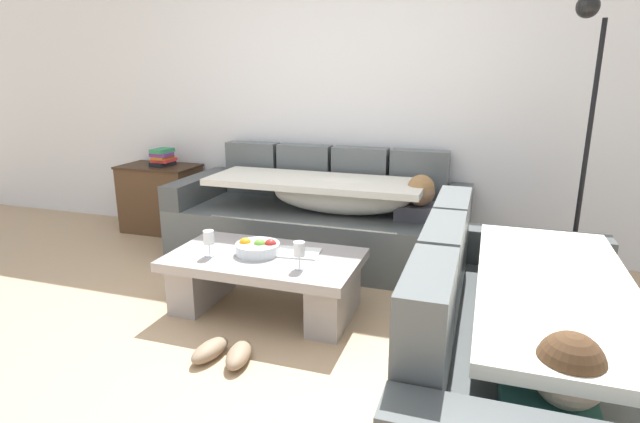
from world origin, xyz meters
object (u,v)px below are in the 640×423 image
at_px(open_magazine, 297,253).
at_px(pair_of_shoes, 224,352).
at_px(couch_near_window, 523,356).
at_px(book_stack_on_cabinet, 163,158).
at_px(fruit_bowl, 258,248).
at_px(coffee_table, 265,276).
at_px(couch_along_wall, 323,219).
at_px(wine_glass_near_right, 299,250).
at_px(floor_lamp, 581,132).
at_px(side_cabinet, 161,198).
at_px(wine_glass_near_left, 209,238).

bearing_deg(open_magazine, pair_of_shoes, -108.26).
relative_size(couch_near_window, book_stack_on_cabinet, 8.40).
bearing_deg(fruit_bowl, open_magazine, 20.45).
relative_size(coffee_table, fruit_bowl, 4.29).
xyz_separation_m(couch_along_wall, fruit_bowl, (-0.10, -1.03, 0.09)).
xyz_separation_m(wine_glass_near_right, floor_lamp, (1.56, 1.11, 0.62)).
height_order(fruit_bowl, floor_lamp, floor_lamp).
distance_m(couch_along_wall, side_cabinet, 1.73).
relative_size(couch_along_wall, wine_glass_near_left, 14.23).
height_order(wine_glass_near_left, side_cabinet, side_cabinet).
distance_m(couch_along_wall, wine_glass_near_right, 1.22).
xyz_separation_m(side_cabinet, book_stack_on_cabinet, (0.05, -0.00, 0.40)).
bearing_deg(pair_of_shoes, book_stack_on_cabinet, 131.07).
relative_size(couch_along_wall, wine_glass_near_right, 14.23).
bearing_deg(couch_near_window, wine_glass_near_left, 73.23).
bearing_deg(couch_near_window, fruit_bowl, 66.31).
distance_m(fruit_bowl, open_magazine, 0.25).
distance_m(couch_near_window, open_magazine, 1.52).
bearing_deg(book_stack_on_cabinet, couch_along_wall, -7.75).
bearing_deg(floor_lamp, couch_near_window, -102.33).
height_order(couch_along_wall, pair_of_shoes, couch_along_wall).
xyz_separation_m(couch_near_window, pair_of_shoes, (-1.46, 0.05, -0.29)).
bearing_deg(coffee_table, wine_glass_near_right, -26.14).
distance_m(fruit_bowl, floor_lamp, 2.24).
height_order(fruit_bowl, wine_glass_near_right, wine_glass_near_right).
bearing_deg(couch_near_window, wine_glass_near_right, 66.52).
height_order(couch_near_window, book_stack_on_cabinet, couch_near_window).
bearing_deg(wine_glass_near_right, open_magazine, 113.34).
bearing_deg(pair_of_shoes, couch_near_window, -2.13).
height_order(floor_lamp, pair_of_shoes, floor_lamp).
distance_m(couch_along_wall, fruit_bowl, 1.04).
height_order(open_magazine, side_cabinet, side_cabinet).
relative_size(coffee_table, open_magazine, 4.29).
relative_size(wine_glass_near_left, pair_of_shoes, 0.49).
bearing_deg(coffee_table, couch_near_window, -24.00).
bearing_deg(book_stack_on_cabinet, couch_near_window, -31.95).
xyz_separation_m(coffee_table, book_stack_on_cabinet, (-1.61, 1.27, 0.48)).
distance_m(wine_glass_near_right, open_magazine, 0.29).
distance_m(wine_glass_near_right, floor_lamp, 2.02).
relative_size(couch_near_window, fruit_bowl, 6.94).
height_order(couch_along_wall, fruit_bowl, couch_along_wall).
height_order(couch_along_wall, side_cabinet, couch_along_wall).
distance_m(fruit_bowl, side_cabinet, 2.05).
relative_size(wine_glass_near_left, side_cabinet, 0.23).
bearing_deg(wine_glass_near_left, couch_near_window, -16.77).
bearing_deg(fruit_bowl, couch_along_wall, 84.46).
bearing_deg(book_stack_on_cabinet, open_magazine, -33.13).
relative_size(coffee_table, pair_of_shoes, 3.56).
bearing_deg(couch_along_wall, side_cabinet, 172.48).
bearing_deg(wine_glass_near_right, couch_near_window, -23.48).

